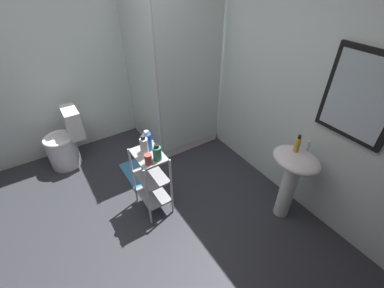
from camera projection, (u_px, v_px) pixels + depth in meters
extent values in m
cube|color=#303138|center=(127.00, 237.00, 2.62)|extent=(4.20, 4.20, 0.02)
cube|color=silver|center=(280.00, 78.00, 2.68)|extent=(4.20, 0.10, 2.50)
cube|color=black|center=(360.00, 97.00, 2.00)|extent=(0.56, 0.03, 0.72)
cube|color=silver|center=(359.00, 97.00, 2.00)|extent=(0.48, 0.01, 0.64)
cube|color=silver|center=(52.00, 60.00, 3.11)|extent=(0.10, 4.20, 2.50)
cube|color=white|center=(175.00, 131.00, 4.04)|extent=(0.90, 0.90, 0.10)
cube|color=silver|center=(140.00, 75.00, 3.25)|extent=(0.90, 0.02, 1.90)
cube|color=silver|center=(190.00, 79.00, 3.14)|extent=(0.02, 0.90, 1.90)
cylinder|color=silver|center=(157.00, 88.00, 2.94)|extent=(0.04, 0.04, 1.90)
cylinder|color=silver|center=(175.00, 128.00, 4.01)|extent=(0.08, 0.08, 0.00)
cylinder|color=white|center=(287.00, 190.00, 2.65)|extent=(0.15, 0.15, 0.68)
ellipsoid|color=white|center=(296.00, 160.00, 2.41)|extent=(0.46, 0.37, 0.13)
cylinder|color=silver|center=(308.00, 145.00, 2.40)|extent=(0.03, 0.03, 0.10)
cylinder|color=white|center=(63.00, 152.00, 3.38)|extent=(0.37, 0.37, 0.40)
torus|color=white|center=(58.00, 139.00, 3.25)|extent=(0.37, 0.37, 0.04)
cube|color=white|center=(73.00, 122.00, 3.25)|extent=(0.35, 0.17, 0.36)
cylinder|color=silver|center=(133.00, 177.00, 2.77)|extent=(0.02, 0.02, 0.74)
cylinder|color=silver|center=(148.00, 199.00, 2.53)|extent=(0.02, 0.02, 0.74)
cylinder|color=silver|center=(155.00, 168.00, 2.88)|extent=(0.02, 0.02, 0.74)
cylinder|color=silver|center=(171.00, 188.00, 2.64)|extent=(0.02, 0.02, 0.74)
cube|color=#99999E|center=(154.00, 195.00, 2.82)|extent=(0.36, 0.26, 0.02)
cube|color=#99999E|center=(151.00, 177.00, 2.66)|extent=(0.36, 0.26, 0.02)
cube|color=#99999E|center=(148.00, 155.00, 2.49)|extent=(0.36, 0.26, 0.02)
cylinder|color=gold|center=(297.00, 145.00, 2.37)|extent=(0.05, 0.05, 0.14)
cylinder|color=black|center=(300.00, 137.00, 2.32)|extent=(0.03, 0.03, 0.03)
cylinder|color=white|center=(144.00, 147.00, 2.42)|extent=(0.07, 0.07, 0.18)
cylinder|color=#333338|center=(143.00, 138.00, 2.36)|extent=(0.04, 0.04, 0.04)
cylinder|color=#388A5D|center=(157.00, 153.00, 2.39)|extent=(0.08, 0.08, 0.14)
cylinder|color=black|center=(156.00, 146.00, 2.34)|extent=(0.04, 0.04, 0.03)
cylinder|color=blue|center=(148.00, 142.00, 2.49)|extent=(0.08, 0.08, 0.18)
cylinder|color=white|center=(146.00, 133.00, 2.43)|extent=(0.04, 0.04, 0.03)
cylinder|color=#B24742|center=(148.00, 159.00, 2.34)|extent=(0.07, 0.07, 0.11)
cube|color=teal|center=(142.00, 173.00, 3.35)|extent=(0.60, 0.40, 0.02)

